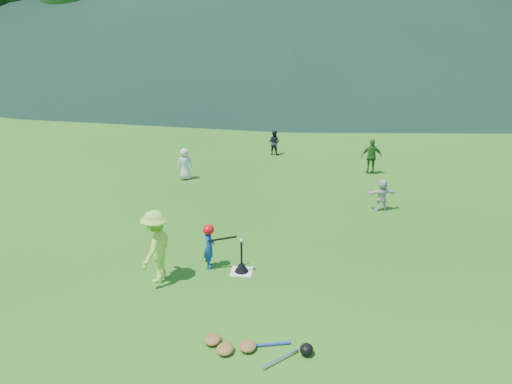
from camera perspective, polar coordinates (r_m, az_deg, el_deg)
ground at (r=10.65m, az=-1.65°, el=-9.13°), size 120.00×120.00×0.00m
home_plate at (r=10.64m, az=-1.65°, el=-9.09°), size 0.45×0.45×0.02m
baseball at (r=10.31m, az=-1.69°, el=-5.55°), size 0.08×0.08×0.08m
batter_child at (r=10.67m, az=-5.39°, el=-6.25°), size 0.28×0.38×0.96m
adult_coach at (r=10.22m, az=-11.36°, el=-6.11°), size 0.70×1.04×1.51m
fielder_a at (r=16.37m, az=-8.13°, el=3.19°), size 0.60×0.53×1.03m
fielder_b at (r=19.11m, az=2.07°, el=5.67°), size 0.56×0.49×0.95m
fielder_c at (r=17.20m, az=13.08°, el=3.96°), size 0.71×0.31×1.19m
fielder_d at (r=14.08m, az=14.20°, el=-0.30°), size 0.87×0.41×0.90m
batting_tee at (r=10.59m, az=-1.65°, el=-8.52°), size 0.30×0.30×0.68m
batter_gear at (r=10.50m, az=-5.33°, el=-4.38°), size 0.71×0.31×0.32m
equipment_pile at (r=8.45m, az=-0.95°, el=-17.21°), size 1.80×0.76×0.19m
outfield_fence at (r=37.50m, az=4.84°, el=12.97°), size 70.07×0.08×1.33m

